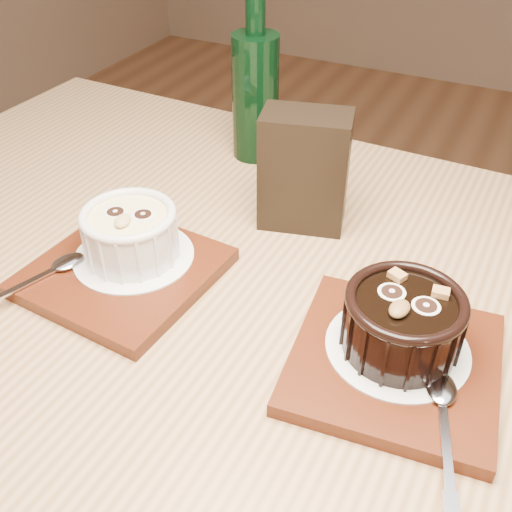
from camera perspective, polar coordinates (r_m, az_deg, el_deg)
The scene contains 11 objects.
table at distance 0.67m, azimuth 0.63°, elevation -10.78°, with size 1.22×0.83×0.75m.
tray_left at distance 0.66m, azimuth -12.50°, elevation -1.48°, with size 0.18×0.18×0.01m, color #521F0D.
doily_left at distance 0.66m, azimuth -11.53°, elevation 0.00°, with size 0.13×0.13×0.00m, color white.
ramekin_white at distance 0.64m, azimuth -11.88°, elevation 2.27°, with size 0.10×0.10×0.06m.
spoon_left at distance 0.66m, azimuth -20.06°, elevation -1.84°, with size 0.03×0.13×0.01m, color silver, non-canonical shape.
tray_right at distance 0.56m, azimuth 13.01°, elevation -9.87°, with size 0.18×0.18×0.01m, color #521F0D.
doily_right at distance 0.56m, azimuth 13.30°, elevation -8.44°, with size 0.13×0.13×0.00m, color white.
ramekin_dark at distance 0.54m, azimuth 13.80°, elevation -5.95°, with size 0.11×0.11×0.06m.
spoon_right at distance 0.51m, azimuth 17.51°, elevation -14.87°, with size 0.03×0.13×0.01m, color silver, non-canonical shape.
condiment_stand at distance 0.70m, azimuth 4.62°, elevation 8.11°, with size 0.10×0.06×0.14m, color black.
green_bottle at distance 0.84m, azimuth -0.05°, elevation 15.31°, with size 0.06×0.06×0.24m.
Camera 1 is at (0.15, -0.63, 1.16)m, focal length 42.00 mm.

